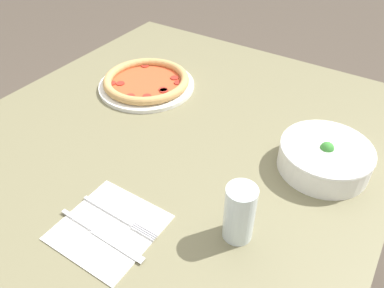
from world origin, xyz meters
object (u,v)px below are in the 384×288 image
object	(u,v)px
bowl	(325,156)
glass	(239,213)
fork	(118,216)
pizza	(146,82)
knife	(97,232)

from	to	relation	value
bowl	glass	distance (m)	0.29
fork	pizza	bearing A→B (deg)	122.52
glass	pizza	bearing A→B (deg)	-124.86
bowl	knife	xyz separation A→B (m)	(0.43, -0.31, -0.03)
fork	glass	bearing A→B (deg)	24.38
knife	pizza	bearing A→B (deg)	119.12
fork	glass	world-z (taller)	glass
bowl	pizza	bearing A→B (deg)	-96.58
bowl	knife	bearing A→B (deg)	-35.94
pizza	fork	distance (m)	0.53
pizza	fork	xyz separation A→B (m)	(0.45, 0.27, -0.01)
fork	glass	size ratio (longest dim) A/B	1.53
knife	glass	world-z (taller)	glass
bowl	knife	size ratio (longest dim) A/B	0.99
pizza	glass	size ratio (longest dim) A/B	2.35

